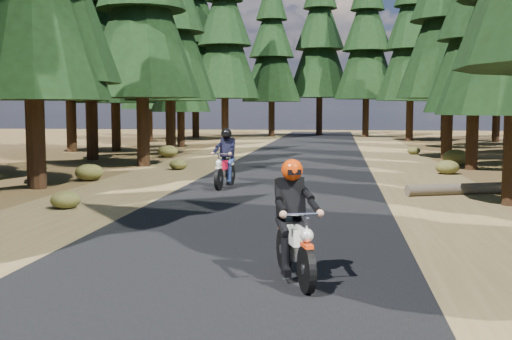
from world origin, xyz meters
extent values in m
plane|color=#473719|center=(0.00, 0.00, 0.00)|extent=(120.00, 120.00, 0.00)
cube|color=black|center=(0.00, 5.00, 0.01)|extent=(6.00, 100.00, 0.01)
cube|color=brown|center=(-4.60, 5.00, 0.00)|extent=(3.20, 100.00, 0.01)
cube|color=brown|center=(4.60, 5.00, 0.00)|extent=(3.20, 100.00, 0.01)
cylinder|color=black|center=(-7.26, 6.17, 2.67)|extent=(0.51, 0.51, 5.34)
cylinder|color=black|center=(-7.70, 6.96, 3.21)|extent=(0.56, 0.56, 6.43)
cylinder|color=black|center=(-6.35, 13.89, 2.86)|extent=(0.53, 0.53, 5.72)
cone|color=black|center=(-6.35, 13.89, 6.43)|extent=(4.86, 4.86, 7.15)
cylinder|color=black|center=(6.98, 14.07, 2.25)|extent=(0.48, 0.48, 4.51)
cone|color=black|center=(6.98, 14.07, 5.07)|extent=(3.83, 3.83, 5.64)
cylinder|color=black|center=(-9.76, 16.85, 3.18)|extent=(0.55, 0.55, 6.37)
cone|color=black|center=(-9.76, 16.85, 7.16)|extent=(5.41, 5.41, 7.96)
cylinder|color=black|center=(-7.00, 20.76, 2.82)|extent=(0.53, 0.53, 5.64)
cone|color=black|center=(-7.00, 20.76, 6.34)|extent=(4.79, 4.79, 7.05)
cylinder|color=black|center=(6.93, 19.74, 2.91)|extent=(0.53, 0.53, 5.83)
cone|color=black|center=(6.93, 19.74, 6.56)|extent=(4.95, 4.95, 7.29)
cylinder|color=black|center=(-10.86, 23.22, 2.72)|extent=(0.52, 0.52, 5.45)
cone|color=black|center=(-10.86, 23.22, 6.13)|extent=(4.63, 4.63, 6.81)
cylinder|color=black|center=(-8.12, 27.46, 2.21)|extent=(0.48, 0.48, 4.42)
cone|color=black|center=(-8.12, 27.46, 4.97)|extent=(3.76, 3.76, 5.52)
cone|color=black|center=(-8.12, 27.46, 6.96)|extent=(2.87, 2.87, 3.98)
cone|color=black|center=(-8.12, 27.46, 8.95)|extent=(1.99, 1.99, 3.31)
cylinder|color=black|center=(8.34, 28.41, 2.88)|extent=(0.53, 0.53, 5.76)
cone|color=black|center=(8.34, 28.41, 6.48)|extent=(4.90, 4.90, 7.21)
cylinder|color=black|center=(-11.79, 32.77, 2.37)|extent=(0.49, 0.49, 4.75)
cone|color=black|center=(-11.79, 32.77, 5.34)|extent=(4.04, 4.04, 5.93)
cone|color=black|center=(-11.79, 32.77, 7.48)|extent=(3.09, 3.09, 4.27)
cone|color=black|center=(-11.79, 32.77, 9.61)|extent=(2.14, 2.14, 3.56)
cylinder|color=black|center=(13.03, 32.09, 2.83)|extent=(0.53, 0.53, 5.66)
cylinder|color=black|center=(-13.00, 22.00, 3.20)|extent=(0.56, 0.56, 6.40)
cone|color=black|center=(-13.00, 22.00, 7.20)|extent=(5.44, 5.44, 8.00)
cylinder|color=black|center=(-7.00, 37.00, 3.20)|extent=(0.56, 0.56, 6.40)
cone|color=black|center=(-7.00, 37.00, 7.20)|extent=(5.44, 5.44, 8.00)
cone|color=black|center=(-7.00, 37.00, 10.08)|extent=(4.16, 4.16, 5.76)
cylinder|color=black|center=(7.00, 37.00, 3.00)|extent=(0.54, 0.54, 6.00)
cone|color=black|center=(7.00, 37.00, 6.75)|extent=(5.10, 5.10, 7.50)
cone|color=black|center=(7.00, 37.00, 9.45)|extent=(3.90, 3.90, 5.40)
cylinder|color=black|center=(-10.00, 40.00, 3.40)|extent=(0.57, 0.57, 6.80)
cone|color=black|center=(-10.00, 40.00, 7.65)|extent=(5.78, 5.78, 8.50)
cone|color=black|center=(-10.00, 40.00, 10.71)|extent=(4.42, 4.42, 6.12)
cylinder|color=black|center=(10.00, 40.00, 3.20)|extent=(0.56, 0.56, 6.40)
cone|color=black|center=(10.00, 40.00, 7.20)|extent=(5.44, 5.44, 8.00)
cone|color=black|center=(10.00, 40.00, 10.08)|extent=(4.16, 4.16, 5.76)
cylinder|color=black|center=(-4.00, 43.00, 3.00)|extent=(0.54, 0.54, 6.00)
cone|color=black|center=(-4.00, 43.00, 6.75)|extent=(5.10, 5.10, 7.50)
cone|color=black|center=(-4.00, 43.00, 9.45)|extent=(3.90, 3.90, 5.40)
cylinder|color=black|center=(4.00, 43.00, 3.20)|extent=(0.56, 0.56, 6.40)
cone|color=black|center=(4.00, 43.00, 7.20)|extent=(5.44, 5.44, 8.00)
cone|color=black|center=(4.00, 43.00, 10.08)|extent=(4.16, 4.16, 5.76)
cylinder|color=black|center=(0.00, 46.00, 3.40)|extent=(0.57, 0.57, 6.80)
cone|color=black|center=(0.00, 46.00, 7.65)|extent=(5.78, 5.78, 8.50)
cone|color=black|center=(0.00, 46.00, 10.71)|extent=(4.42, 4.42, 6.12)
cylinder|color=black|center=(-13.00, 36.00, 2.80)|extent=(0.52, 0.52, 5.60)
cone|color=black|center=(-13.00, 36.00, 6.30)|extent=(4.76, 4.76, 7.00)
cone|color=black|center=(-13.00, 36.00, 8.82)|extent=(3.64, 3.64, 5.04)
cylinder|color=black|center=(13.00, 36.00, 3.00)|extent=(0.54, 0.54, 6.00)
cone|color=black|center=(13.00, 36.00, 6.75)|extent=(5.10, 5.10, 7.50)
cone|color=black|center=(13.00, 36.00, 9.45)|extent=(3.90, 3.90, 5.40)
cylinder|color=#4C4233|center=(6.15, 6.78, 0.16)|extent=(5.13, 2.29, 0.32)
ellipsoid|color=#474C1E|center=(5.74, 12.13, 0.26)|extent=(0.87, 0.87, 0.52)
ellipsoid|color=#474C1E|center=(-6.54, 8.41, 0.28)|extent=(0.95, 0.95, 0.57)
ellipsoid|color=#474C1E|center=(-4.51, 12.52, 0.21)|extent=(0.71, 0.71, 0.43)
ellipsoid|color=#474C1E|center=(-4.79, 2.55, 0.22)|extent=(0.72, 0.72, 0.43)
ellipsoid|color=#474C1E|center=(5.70, 22.41, 0.20)|extent=(0.68, 0.68, 0.41)
ellipsoid|color=#474C1E|center=(6.70, 15.76, 0.35)|extent=(1.15, 1.15, 0.69)
ellipsoid|color=#474C1E|center=(-6.64, 18.78, 0.30)|extent=(1.00, 1.00, 0.60)
cube|color=black|center=(1.16, -3.29, 1.16)|extent=(0.44, 0.34, 0.55)
sphere|color=#BC3207|center=(1.16, -3.29, 1.56)|extent=(0.39, 0.39, 0.31)
cube|color=black|center=(-1.67, 7.03, 1.22)|extent=(0.43, 0.29, 0.58)
sphere|color=black|center=(-1.67, 7.03, 1.65)|extent=(0.36, 0.36, 0.32)
camera|label=1|loc=(1.75, -12.08, 2.42)|focal=45.00mm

